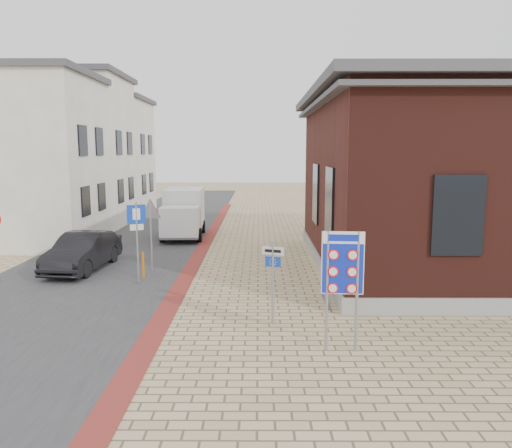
# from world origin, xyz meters

# --- Properties ---
(ground) EXTENTS (120.00, 120.00, 0.00)m
(ground) POSITION_xyz_m (0.00, 0.00, 0.00)
(ground) COLOR tan
(ground) RESTS_ON ground
(road_strip) EXTENTS (7.00, 60.00, 0.02)m
(road_strip) POSITION_xyz_m (-5.50, 15.00, 0.01)
(road_strip) COLOR #38383A
(road_strip) RESTS_ON ground
(curb_strip) EXTENTS (0.60, 40.00, 0.02)m
(curb_strip) POSITION_xyz_m (-2.00, 10.00, 0.01)
(curb_strip) COLOR maroon
(curb_strip) RESTS_ON ground
(brick_building) EXTENTS (13.00, 13.00, 6.80)m
(brick_building) POSITION_xyz_m (8.99, 7.00, 3.49)
(brick_building) COLOR gray
(brick_building) RESTS_ON ground
(townhouse_near) EXTENTS (7.40, 6.40, 8.30)m
(townhouse_near) POSITION_xyz_m (-10.99, 12.00, 4.17)
(townhouse_near) COLOR beige
(townhouse_near) RESTS_ON ground
(townhouse_mid) EXTENTS (7.40, 6.40, 9.10)m
(townhouse_mid) POSITION_xyz_m (-10.99, 18.00, 4.57)
(townhouse_mid) COLOR beige
(townhouse_mid) RESTS_ON ground
(townhouse_far) EXTENTS (7.40, 6.40, 8.30)m
(townhouse_far) POSITION_xyz_m (-10.99, 24.00, 4.17)
(townhouse_far) COLOR beige
(townhouse_far) RESTS_ON ground
(bike_rack) EXTENTS (0.08, 1.80, 0.60)m
(bike_rack) POSITION_xyz_m (2.65, 2.20, 0.26)
(bike_rack) COLOR slate
(bike_rack) RESTS_ON ground
(sedan) EXTENTS (1.89, 4.46, 1.43)m
(sedan) POSITION_xyz_m (-6.10, 6.29, 0.72)
(sedan) COLOR black
(sedan) RESTS_ON ground
(box_truck) EXTENTS (2.25, 4.91, 2.52)m
(box_truck) POSITION_xyz_m (-3.35, 13.72, 1.30)
(box_truck) COLOR slate
(box_truck) RESTS_ON ground
(border_sign) EXTENTS (0.95, 0.12, 2.77)m
(border_sign) POSITION_xyz_m (2.50, -1.50, 1.99)
(border_sign) COLOR gray
(border_sign) RESTS_ON ground
(essen_sign) EXTENTS (0.57, 0.23, 2.20)m
(essen_sign) POSITION_xyz_m (1.00, 0.30, 1.44)
(essen_sign) COLOR gray
(essen_sign) RESTS_ON ground
(parking_sign) EXTENTS (0.59, 0.26, 2.82)m
(parking_sign) POSITION_xyz_m (-3.50, 4.26, 1.94)
(parking_sign) COLOR gray
(parking_sign) RESTS_ON ground
(yield_sign) EXTENTS (0.96, 0.24, 2.71)m
(yield_sign) POSITION_xyz_m (-3.41, 6.00, 2.08)
(yield_sign) COLOR gray
(yield_sign) RESTS_ON ground
(bollard) EXTENTS (0.11, 0.11, 0.96)m
(bollard) POSITION_xyz_m (-3.50, 5.00, 0.48)
(bollard) COLOR orange
(bollard) RESTS_ON ground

